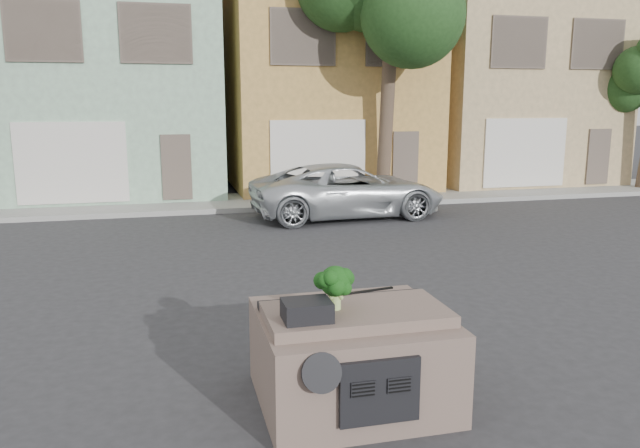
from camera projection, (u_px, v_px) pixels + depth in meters
name	position (u px, v px, depth m)	size (l,w,h in m)	color
ground_plane	(296.00, 313.00, 9.78)	(120.00, 120.00, 0.00)	#303033
sidewalk	(228.00, 203.00, 19.75)	(40.00, 3.00, 0.15)	gray
townhouse_mint	(114.00, 86.00, 22.00)	(7.20, 8.20, 7.55)	#90B598
townhouse_tan	(320.00, 87.00, 23.78)	(7.20, 8.20, 7.55)	tan
townhouse_beige	(497.00, 88.00, 25.57)	(7.20, 8.20, 7.55)	tan
silver_pickup	(348.00, 217.00, 17.78)	(2.52, 5.47, 1.52)	silver
tree_near	(387.00, 68.00, 19.46)	(4.40, 4.00, 8.50)	#1F4019
car_dashboard	(352.00, 353.00, 6.81)	(2.00, 1.80, 1.12)	#6C574D
instrument_hump	(307.00, 310.00, 6.21)	(0.48, 0.38, 0.20)	black
wiper_arm	(366.00, 291.00, 7.13)	(0.70, 0.03, 0.02)	black
broccoli	(335.00, 287.00, 6.51)	(0.39, 0.39, 0.48)	#11380E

